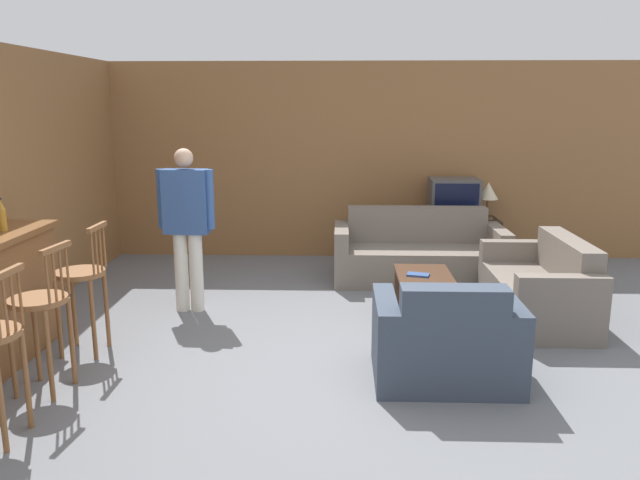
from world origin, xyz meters
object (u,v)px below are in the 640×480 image
(coffee_table, at_px, (426,285))
(book_on_table, at_px, (418,275))
(tv, at_px, (454,199))
(person_by_window, at_px, (187,221))
(bar_chair_far, at_px, (82,283))
(table_lamp, at_px, (488,192))
(couch_far, at_px, (418,255))
(bottle, at_px, (2,216))
(loveseat_right, at_px, (541,289))
(armchair_near, at_px, (446,343))
(bar_chair_mid, at_px, (41,312))
(tv_unit, at_px, (452,241))

(coffee_table, height_order, book_on_table, book_on_table)
(tv, relative_size, person_by_window, 0.38)
(bar_chair_far, height_order, table_lamp, bar_chair_far)
(couch_far, distance_m, bottle, 4.44)
(person_by_window, bearing_deg, couch_far, 26.32)
(loveseat_right, distance_m, table_lamp, 2.27)
(armchair_near, height_order, table_lamp, table_lamp)
(bar_chair_mid, distance_m, table_lamp, 5.61)
(bar_chair_mid, xyz_separation_m, bar_chair_far, (0.00, 0.73, 0.00))
(couch_far, xyz_separation_m, tv, (0.54, 0.83, 0.55))
(bottle, distance_m, book_on_table, 3.69)
(coffee_table, relative_size, table_lamp, 2.24)
(bar_chair_mid, relative_size, armchair_near, 1.03)
(coffee_table, xyz_separation_m, bottle, (-3.54, -0.92, 0.81))
(bar_chair_mid, relative_size, coffee_table, 1.03)
(bottle, distance_m, table_lamp, 5.63)
(tv, relative_size, table_lamp, 1.31)
(loveseat_right, distance_m, bottle, 4.87)
(couch_far, height_order, tv, tv)
(bar_chair_far, bearing_deg, armchair_near, -8.75)
(tv, bearing_deg, loveseat_right, -77.30)
(bottle, bearing_deg, tv_unit, 37.49)
(bar_chair_mid, relative_size, couch_far, 0.55)
(coffee_table, relative_size, bottle, 3.96)
(armchair_near, height_order, tv, tv)
(tv_unit, height_order, person_by_window, person_by_window)
(bar_chair_mid, height_order, table_lamp, bar_chair_mid)
(couch_far, relative_size, coffee_table, 1.86)
(armchair_near, height_order, coffee_table, armchair_near)
(loveseat_right, xyz_separation_m, person_by_window, (-3.47, 0.13, 0.63))
(table_lamp, bearing_deg, tv_unit, 180.00)
(bar_chair_far, relative_size, bottle, 4.09)
(tv_unit, xyz_separation_m, table_lamp, (0.44, 0.00, 0.65))
(coffee_table, xyz_separation_m, tv_unit, (0.64, 2.28, -0.07))
(armchair_near, xyz_separation_m, tv_unit, (0.66, 3.61, -0.01))
(loveseat_right, height_order, table_lamp, table_lamp)
(loveseat_right, xyz_separation_m, table_lamp, (-0.05, 2.17, 0.64))
(table_lamp, bearing_deg, tv, -179.60)
(bar_chair_mid, xyz_separation_m, tv, (3.59, 3.88, 0.24))
(book_on_table, bearing_deg, armchair_near, -88.03)
(book_on_table, bearing_deg, bar_chair_far, -161.77)
(loveseat_right, distance_m, tv, 2.29)
(bar_chair_mid, bearing_deg, couch_far, 44.91)
(tv, relative_size, bottle, 2.31)
(armchair_near, bearing_deg, coffee_table, 89.17)
(couch_far, distance_m, tv_unit, 0.99)
(couch_far, xyz_separation_m, person_by_window, (-2.45, -1.21, 0.63))
(couch_far, distance_m, armchair_near, 2.78)
(bar_chair_far, xyz_separation_m, book_on_table, (2.89, 0.95, -0.17))
(book_on_table, bearing_deg, tv, 72.23)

